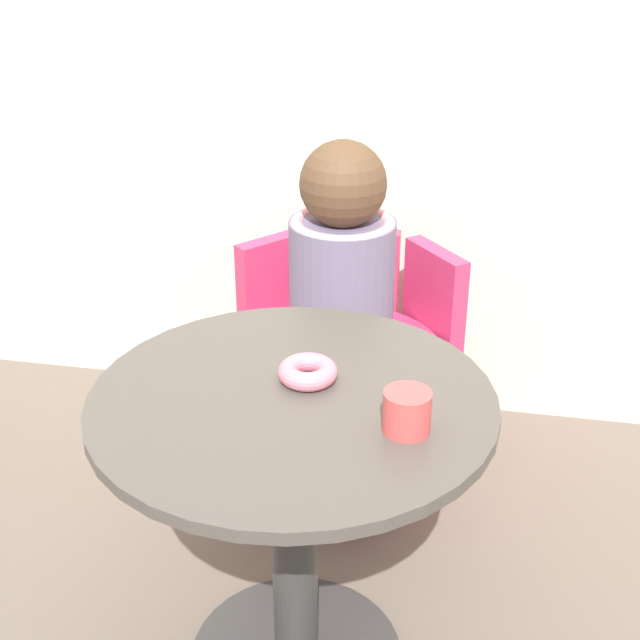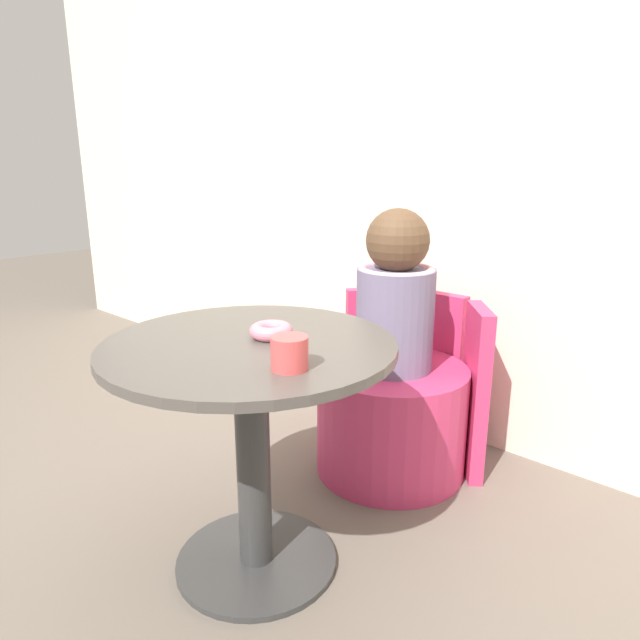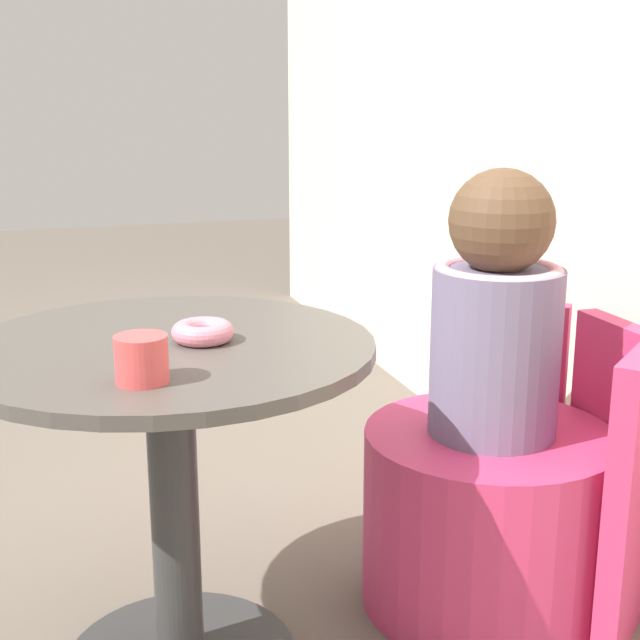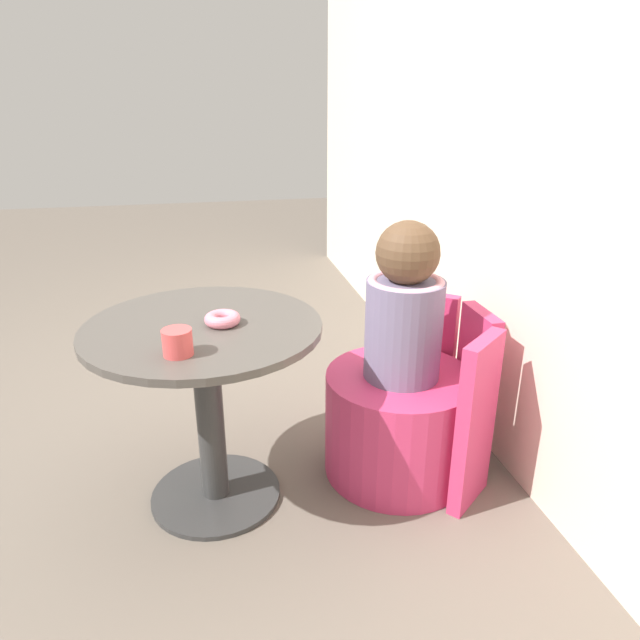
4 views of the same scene
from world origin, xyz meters
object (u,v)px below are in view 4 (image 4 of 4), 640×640
at_px(donut, 222,319).
at_px(round_table, 206,377).
at_px(child_figure, 405,307).
at_px(cup, 177,342).
at_px(tub_chair, 398,423).

bearing_deg(donut, round_table, -103.60).
distance_m(child_figure, cup, 0.79).
height_order(tub_chair, cup, cup).
bearing_deg(round_table, donut, 76.40).
bearing_deg(cup, round_table, 163.29).
bearing_deg(round_table, tub_chair, 91.95).
height_order(round_table, child_figure, child_figure).
bearing_deg(donut, cup, -33.34).
bearing_deg(cup, tub_chair, 107.75).
distance_m(round_table, donut, 0.22).
xyz_separation_m(donut, cup, (0.20, -0.13, 0.02)).
xyz_separation_m(tub_chair, cup, (0.24, -0.75, 0.50)).
distance_m(round_table, child_figure, 0.71).
relative_size(round_table, donut, 6.69).
height_order(child_figure, donut, child_figure).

